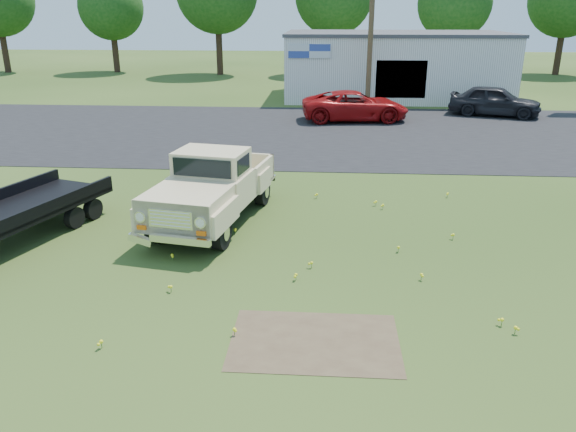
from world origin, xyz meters
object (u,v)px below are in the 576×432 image
at_px(flatbed_trailer, 7,210).
at_px(red_pickup, 355,106).
at_px(dark_sedan, 495,101).
at_px(vintage_pickup_truck, 213,186).

xyz_separation_m(flatbed_trailer, red_pickup, (9.42, 17.01, -0.07)).
height_order(red_pickup, dark_sedan, dark_sedan).
distance_m(vintage_pickup_truck, red_pickup, 15.97).
xyz_separation_m(red_pickup, dark_sedan, (7.70, 1.95, 0.05)).
relative_size(flatbed_trailer, red_pickup, 1.11).
bearing_deg(flatbed_trailer, vintage_pickup_truck, 37.09).
distance_m(vintage_pickup_truck, dark_sedan, 21.15).
height_order(flatbed_trailer, red_pickup, flatbed_trailer).
relative_size(vintage_pickup_truck, red_pickup, 1.02).
bearing_deg(red_pickup, dark_sedan, -82.12).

